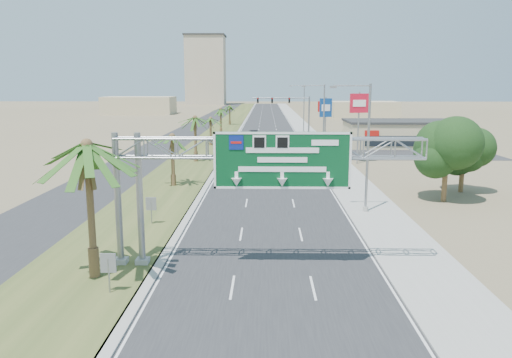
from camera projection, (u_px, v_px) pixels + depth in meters
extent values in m
cube|color=#28282B|center=(267.00, 125.00, 125.89)|extent=(12.00, 300.00, 0.02)
cube|color=#9E9B93|center=(301.00, 125.00, 125.72)|extent=(4.00, 300.00, 0.10)
cube|color=#3D4E22|center=(228.00, 125.00, 126.08)|extent=(7.00, 300.00, 0.12)
cube|color=#28282B|center=(200.00, 125.00, 126.23)|extent=(8.00, 300.00, 0.02)
cylinder|color=gray|center=(140.00, 201.00, 27.09)|extent=(0.36, 0.36, 7.40)
cylinder|color=gray|center=(118.00, 201.00, 27.11)|extent=(0.36, 0.36, 7.40)
cube|color=#9E9B93|center=(143.00, 262.00, 27.74)|extent=(0.70, 0.70, 0.40)
cube|color=#9E9B93|center=(121.00, 262.00, 27.76)|extent=(0.70, 0.70, 0.40)
cube|color=#07431F|center=(282.00, 161.00, 26.04)|extent=(7.20, 0.12, 3.00)
cube|color=navy|center=(236.00, 142.00, 25.84)|extent=(0.75, 0.03, 0.75)
cone|color=white|center=(282.00, 182.00, 26.18)|extent=(0.56, 0.56, 0.45)
cylinder|color=brown|center=(91.00, 213.00, 25.20)|extent=(0.36, 0.36, 7.00)
cylinder|color=brown|center=(94.00, 263.00, 25.69)|extent=(0.54, 0.54, 1.68)
cylinder|color=brown|center=(173.00, 162.00, 48.98)|extent=(0.36, 0.36, 5.00)
cylinder|color=brown|center=(173.00, 181.00, 49.33)|extent=(0.54, 0.54, 1.20)
cylinder|color=brown|center=(195.00, 140.00, 64.62)|extent=(0.36, 0.36, 5.80)
cylinder|color=brown|center=(196.00, 157.00, 65.03)|extent=(0.54, 0.54, 1.39)
cylinder|color=brown|center=(211.00, 132.00, 82.43)|extent=(0.36, 0.36, 4.50)
cylinder|color=brown|center=(211.00, 143.00, 82.75)|extent=(0.54, 0.54, 1.08)
cylinder|color=brown|center=(221.00, 122.00, 101.04)|extent=(0.36, 0.36, 5.20)
cylinder|color=brown|center=(221.00, 132.00, 101.40)|extent=(0.54, 0.54, 1.25)
cylinder|color=brown|center=(230.00, 116.00, 125.64)|extent=(0.36, 0.36, 4.80)
cylinder|color=brown|center=(230.00, 123.00, 125.97)|extent=(0.54, 0.54, 1.15)
cylinder|color=gray|center=(368.00, 150.00, 38.35)|extent=(0.20, 0.20, 10.00)
cylinder|color=gray|center=(352.00, 86.00, 37.49)|extent=(2.80, 0.12, 0.12)
cube|color=slate|center=(333.00, 87.00, 37.53)|extent=(0.50, 0.22, 0.18)
cylinder|color=#9E9B93|center=(365.00, 210.00, 39.23)|extent=(0.44, 0.44, 0.50)
cylinder|color=gray|center=(324.00, 122.00, 67.83)|extent=(0.20, 0.20, 10.00)
cylinder|color=gray|center=(314.00, 86.00, 66.96)|extent=(2.80, 0.12, 0.12)
cube|color=slate|center=(304.00, 86.00, 67.01)|extent=(0.50, 0.22, 0.18)
cylinder|color=#9E9B93|center=(323.00, 156.00, 68.71)|extent=(0.44, 0.44, 0.50)
cylinder|color=gray|center=(304.00, 109.00, 103.21)|extent=(0.20, 0.20, 10.00)
cylinder|color=gray|center=(298.00, 86.00, 102.34)|extent=(2.80, 0.12, 0.12)
cube|color=slate|center=(291.00, 86.00, 102.38)|extent=(0.50, 0.22, 0.18)
cylinder|color=#9E9B93|center=(304.00, 132.00, 104.08)|extent=(0.44, 0.44, 0.50)
cylinder|color=gray|center=(309.00, 119.00, 87.68)|extent=(0.28, 0.28, 8.00)
cylinder|color=gray|center=(281.00, 98.00, 87.09)|extent=(10.00, 0.18, 0.18)
cube|color=black|center=(289.00, 100.00, 86.94)|extent=(0.32, 0.18, 0.95)
cube|color=black|center=(272.00, 100.00, 87.00)|extent=(0.32, 0.18, 0.95)
cube|color=black|center=(258.00, 100.00, 87.05)|extent=(0.32, 0.18, 0.95)
sphere|color=red|center=(289.00, 99.00, 86.77)|extent=(0.22, 0.22, 0.22)
imported|color=black|center=(309.00, 102.00, 87.12)|extent=(0.16, 0.16, 0.60)
cylinder|color=#9E9B93|center=(308.00, 140.00, 88.36)|extent=(0.56, 0.56, 0.60)
cube|color=#C5B685|center=(402.00, 134.00, 81.86)|extent=(18.00, 10.00, 4.00)
cylinder|color=brown|center=(445.00, 179.00, 42.70)|extent=(0.44, 0.44, 3.90)
sphere|color=black|center=(447.00, 149.00, 42.22)|extent=(4.50, 4.50, 4.50)
cylinder|color=brown|center=(462.00, 175.00, 46.63)|extent=(0.44, 0.44, 3.30)
sphere|color=black|center=(464.00, 151.00, 46.22)|extent=(3.50, 3.50, 3.50)
cylinder|color=gray|center=(109.00, 277.00, 23.69)|extent=(0.08, 0.08, 1.80)
cube|color=slate|center=(108.00, 263.00, 23.56)|extent=(0.75, 0.06, 0.95)
cylinder|color=gray|center=(151.00, 213.00, 35.49)|extent=(0.08, 0.08, 1.80)
cube|color=slate|center=(151.00, 204.00, 35.37)|extent=(0.75, 0.06, 0.95)
cube|color=tan|center=(206.00, 71.00, 260.86)|extent=(20.00, 16.00, 35.00)
cube|color=#C5B685|center=(139.00, 105.00, 175.35)|extent=(24.00, 14.00, 6.00)
cube|color=#C5B685|center=(364.00, 110.00, 154.32)|extent=(20.00, 12.00, 5.00)
imported|color=black|center=(250.00, 173.00, 52.55)|extent=(1.98, 4.77, 1.62)
imported|color=maroon|center=(265.00, 152.00, 69.66)|extent=(1.85, 4.73, 1.54)
imported|color=gray|center=(294.00, 142.00, 81.92)|extent=(2.68, 5.25, 1.42)
imported|color=black|center=(254.00, 135.00, 93.02)|extent=(2.36, 5.24, 1.49)
cylinder|color=gray|center=(358.00, 128.00, 63.10)|extent=(0.20, 0.20, 9.07)
cube|color=red|center=(359.00, 103.00, 62.52)|extent=(2.41, 0.74, 2.40)
cube|color=white|center=(359.00, 103.00, 62.35)|extent=(1.66, 0.35, 0.84)
cylinder|color=gray|center=(325.00, 122.00, 81.18)|extent=(0.20, 0.20, 8.02)
cube|color=navy|center=(326.00, 108.00, 80.76)|extent=(2.02, 0.69, 3.00)
cube|color=white|center=(326.00, 108.00, 80.58)|extent=(1.38, 0.31, 1.05)
cylinder|color=gray|center=(324.00, 122.00, 85.03)|extent=(0.20, 0.20, 7.44)
cube|color=#B2130E|center=(324.00, 107.00, 84.54)|extent=(2.19, 0.94, 1.80)
cube|color=white|center=(325.00, 107.00, 84.36)|extent=(1.48, 0.49, 0.63)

